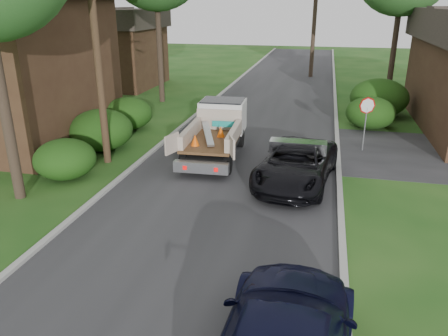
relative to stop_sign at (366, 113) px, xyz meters
name	(u,v)px	position (x,y,z in m)	size (l,w,h in m)	color
ground	(200,232)	(-5.20, -9.00, -1.78)	(120.00, 120.00, 0.00)	#194614
road	(254,137)	(-5.20, 1.00, -1.77)	(8.00, 90.00, 0.02)	#28282B
curb_left	(177,131)	(-9.30, 1.00, -1.72)	(0.20, 90.00, 0.12)	#9E9E99
curb_right	(337,141)	(-1.10, 1.00, -1.72)	(0.20, 90.00, 0.12)	#9E9E99
stop_sign	(366,113)	(0.00, 0.00, 0.00)	(0.71, 0.32, 2.48)	slate
utility_pole	(95,36)	(-10.68, -4.02, 3.40)	(2.42, 1.25, 10.00)	#382619
house_left_far	(111,47)	(-18.70, 13.00, 1.27)	(7.56, 7.56, 6.00)	#3B2518
hedge_left_a	(65,159)	(-11.40, -6.00, -1.01)	(2.34, 2.34, 1.53)	#163D0E
hedge_left_b	(101,130)	(-11.70, -2.50, -0.84)	(2.86, 2.86, 1.87)	#163D0E
hedge_left_c	(128,113)	(-12.00, 1.00, -0.93)	(2.60, 2.60, 1.70)	#163D0E
hedge_right_a	(371,113)	(0.60, 4.00, -0.93)	(2.60, 2.60, 1.70)	#163D0E
hedge_right_b	(379,98)	(1.30, 7.00, -0.67)	(3.38, 3.38, 2.21)	#163D0E
flatbed_truck	(219,126)	(-6.42, -1.52, -0.61)	(2.67, 5.79, 2.15)	black
black_pickup	(296,164)	(-2.72, -4.50, -1.03)	(2.48, 5.37, 1.49)	black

